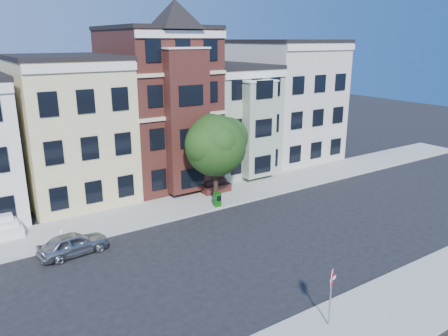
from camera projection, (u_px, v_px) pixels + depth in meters
ground at (271, 244)px, 25.15m from camera, size 120.00×120.00×0.00m
far_sidewalk at (200, 201)px, 31.52m from camera, size 60.00×4.00×0.15m
near_sidewalk at (390, 312)px, 18.75m from camera, size 60.00×4.00×0.15m
house_yellow at (70, 130)px, 31.59m from camera, size 7.00×9.00×10.00m
house_brown at (158, 108)px, 35.02m from camera, size 7.00×9.00×12.00m
house_green at (225, 119)px, 38.90m from camera, size 6.00×9.00×9.00m
house_cream at (285, 102)px, 42.34m from camera, size 8.00×9.00×11.00m
street_tree at (216, 150)px, 29.91m from camera, size 6.87×6.87×7.80m
parked_car at (73, 244)px, 23.74m from camera, size 3.85×1.81×1.27m
newspaper_box at (217, 200)px, 30.25m from camera, size 0.48×0.44×0.99m
fire_hydrant at (63, 238)px, 24.71m from camera, size 0.30×0.30×0.68m
stop_sign at (331, 294)px, 17.40m from camera, size 0.78×0.29×2.83m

